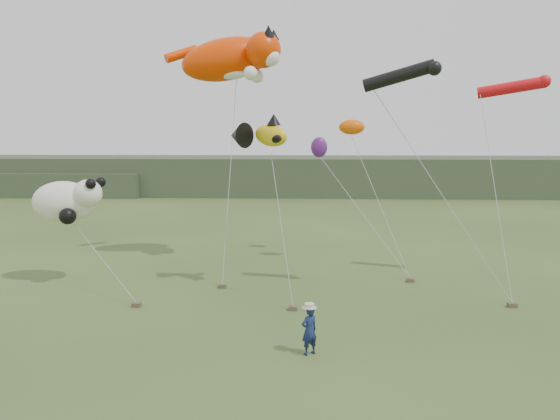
# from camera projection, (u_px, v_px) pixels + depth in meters

# --- Properties ---
(ground) EXTENTS (120.00, 120.00, 0.00)m
(ground) POSITION_uv_depth(u_px,v_px,m) (317.00, 343.00, 16.66)
(ground) COLOR #385123
(ground) RESTS_ON ground
(headland) EXTENTS (90.00, 13.00, 4.00)m
(headland) POSITION_uv_depth(u_px,v_px,m) (282.00, 176.00, 60.78)
(headland) COLOR #2D3D28
(headland) RESTS_ON ground
(festival_attendant) EXTENTS (0.63, 0.58, 1.43)m
(festival_attendant) POSITION_uv_depth(u_px,v_px,m) (309.00, 331.00, 15.72)
(festival_attendant) COLOR #14214C
(festival_attendant) RESTS_ON ground
(sandbag_anchors) EXTENTS (14.23, 4.34, 0.16)m
(sandbag_anchors) POSITION_uv_depth(u_px,v_px,m) (316.00, 296.00, 21.32)
(sandbag_anchors) COLOR brown
(sandbag_anchors) RESTS_ON ground
(cat_kite) EXTENTS (5.92, 3.24, 2.85)m
(cat_kite) POSITION_uv_depth(u_px,v_px,m) (235.00, 58.00, 26.16)
(cat_kite) COLOR #E83600
(cat_kite) RESTS_ON ground
(fish_kite) EXTENTS (2.88, 1.88, 1.39)m
(fish_kite) POSITION_uv_depth(u_px,v_px,m) (259.00, 135.00, 21.83)
(fish_kite) COLOR gold
(fish_kite) RESTS_ON ground
(tube_kites) EXTENTS (7.94, 3.79, 1.29)m
(tube_kites) POSITION_uv_depth(u_px,v_px,m) (461.00, 81.00, 21.72)
(tube_kites) COLOR black
(tube_kites) RESTS_ON ground
(panda_kite) EXTENTS (3.14, 2.03, 1.95)m
(panda_kite) POSITION_uv_depth(u_px,v_px,m) (67.00, 201.00, 23.18)
(panda_kite) COLOR white
(panda_kite) RESTS_ON ground
(misc_kites) EXTENTS (2.56, 3.03, 1.91)m
(misc_kites) POSITION_uv_depth(u_px,v_px,m) (336.00, 137.00, 27.36)
(misc_kites) COLOR #F05806
(misc_kites) RESTS_ON ground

